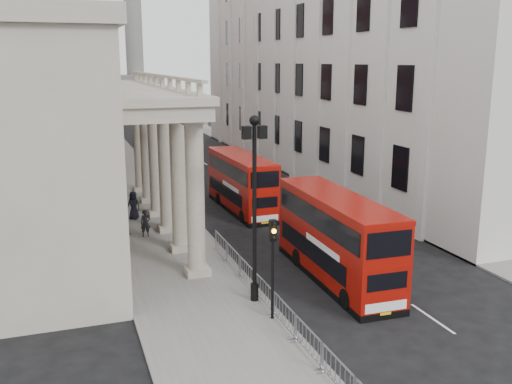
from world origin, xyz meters
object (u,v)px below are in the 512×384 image
object	(u,v)px
monument_column	(134,31)
bus_near	(336,236)
pedestrian_a	(145,223)
traffic_light	(273,251)
bus_far	(241,182)
pedestrian_c	(134,205)
lamp_post_mid	(179,146)
lamp_post_south	(254,197)
lamp_post_north	(145,123)
pedestrian_b	(123,221)

from	to	relation	value
monument_column	bus_near	bearing A→B (deg)	-91.23
bus_near	pedestrian_a	bearing A→B (deg)	130.36
traffic_light	bus_far	distance (m)	18.35
monument_column	traffic_light	world-z (taller)	monument_column
bus_near	pedestrian_c	world-z (taller)	bus_near
traffic_light	bus_far	size ratio (longest dim) A/B	0.46
lamp_post_mid	bus_near	distance (m)	15.57
lamp_post_south	bus_near	world-z (taller)	lamp_post_south
lamp_post_north	bus_far	bearing A→B (deg)	-74.76
pedestrian_a	pedestrian_b	size ratio (longest dim) A/B	0.96
lamp_post_north	pedestrian_a	distance (m)	21.39
lamp_post_north	bus_far	distance (m)	17.03
monument_column	pedestrian_c	world-z (taller)	monument_column
lamp_post_mid	traffic_light	world-z (taller)	lamp_post_mid
bus_far	pedestrian_b	distance (m)	9.72
lamp_post_south	pedestrian_a	size ratio (longest dim) A/B	4.97
bus_near	pedestrian_a	world-z (taller)	bus_near
lamp_post_mid	traffic_light	bearing A→B (deg)	-89.68
lamp_post_north	bus_far	size ratio (longest dim) A/B	0.88
pedestrian_a	pedestrian_c	xyz separation A→B (m)	(-0.16, 4.31, 0.11)
monument_column	bus_near	size ratio (longest dim) A/B	5.47
lamp_post_mid	pedestrian_c	size ratio (longest dim) A/B	4.38
lamp_post_north	bus_near	distance (m)	31.07
lamp_post_north	pedestrian_a	bearing A→B (deg)	-98.77
monument_column	traffic_light	distance (m)	91.17
pedestrian_b	monument_column	bearing A→B (deg)	-96.66
lamp_post_mid	bus_near	world-z (taller)	lamp_post_mid
bus_near	pedestrian_b	xyz separation A→B (m)	(-9.19, 10.54, -1.23)
monument_column	pedestrian_a	bearing A→B (deg)	-97.28
monument_column	bus_far	world-z (taller)	monument_column
lamp_post_mid	pedestrian_a	world-z (taller)	lamp_post_mid
bus_far	pedestrian_a	size ratio (longest dim) A/B	5.64
monument_column	bus_far	size ratio (longest dim) A/B	5.74
lamp_post_mid	bus_far	xyz separation A→B (m)	(4.42, -0.21, -2.79)
lamp_post_south	lamp_post_mid	bearing A→B (deg)	90.00
lamp_post_mid	pedestrian_c	distance (m)	5.13
monument_column	pedestrian_c	bearing A→B (deg)	-97.83
lamp_post_south	pedestrian_c	distance (m)	16.35
lamp_post_mid	lamp_post_north	xyz separation A→B (m)	(0.00, 16.00, 0.00)
monument_column	lamp_post_south	size ratio (longest dim) A/B	6.51
lamp_post_south	bus_far	bearing A→B (deg)	74.37
lamp_post_south	pedestrian_b	distance (m)	13.34
lamp_post_south	pedestrian_b	xyz separation A→B (m)	(-4.45, 11.95, -3.92)
bus_far	monument_column	bearing A→B (deg)	86.81
pedestrian_c	lamp_post_north	bearing A→B (deg)	111.42
pedestrian_a	pedestrian_c	bearing A→B (deg)	90.81
bus_near	bus_far	world-z (taller)	bus_near
lamp_post_south	lamp_post_north	size ratio (longest dim) A/B	1.00
lamp_post_south	pedestrian_c	world-z (taller)	lamp_post_south
lamp_post_north	pedestrian_a	size ratio (longest dim) A/B	4.97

